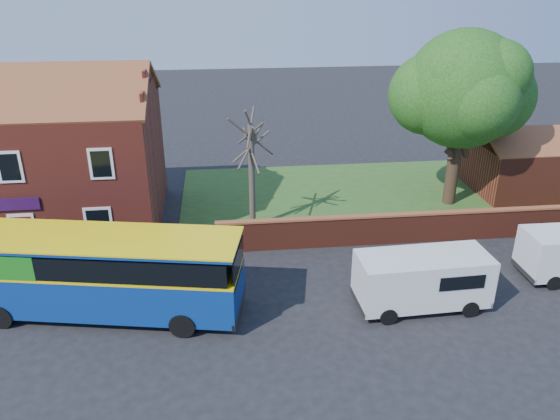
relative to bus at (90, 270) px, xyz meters
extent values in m
plane|color=black|center=(2.87, -2.44, -1.93)|extent=(120.00, 120.00, 0.00)
cube|color=gray|center=(-4.13, 3.31, -1.87)|extent=(18.00, 3.50, 0.12)
cube|color=slate|center=(-4.13, 1.56, -1.86)|extent=(18.00, 0.15, 0.14)
cube|color=#426B28|center=(15.87, 10.56, -1.91)|extent=(26.00, 12.00, 0.04)
cube|color=maroon|center=(-4.13, 9.06, 1.32)|extent=(12.00, 8.00, 6.50)
cube|color=brown|center=(-4.13, 7.06, 5.57)|extent=(12.30, 4.08, 2.16)
cube|color=brown|center=(-4.13, 11.06, 5.57)|extent=(12.30, 4.08, 2.16)
cube|color=black|center=(-4.13, 5.03, 2.67)|extent=(1.10, 0.06, 1.50)
cube|color=#4C0F19|center=(-4.13, 5.01, -0.83)|extent=(0.95, 0.04, 2.10)
cube|color=silver|center=(-4.13, 5.03, -0.78)|extent=(1.20, 0.06, 2.30)
cube|color=#2F0D3C|center=(-4.13, 5.00, 0.87)|extent=(2.00, 0.06, 0.60)
cube|color=maroon|center=(15.87, 4.56, -1.18)|extent=(22.00, 0.30, 1.50)
cube|color=brown|center=(15.87, 4.56, -0.38)|extent=(22.00, 0.38, 0.10)
cube|color=maroon|center=(24.87, 10.56, -0.43)|extent=(8.00, 5.00, 3.00)
cube|color=brown|center=(24.87, 9.31, 1.62)|extent=(8.20, 2.56, 1.24)
cube|color=brown|center=(24.87, 11.81, 1.62)|extent=(8.20, 2.56, 1.24)
cube|color=navy|center=(0.36, -0.07, -0.65)|extent=(11.46, 4.85, 1.77)
cube|color=yellow|center=(0.36, -0.07, 0.23)|extent=(11.48, 4.87, 0.10)
cube|color=black|center=(0.36, -0.07, 0.76)|extent=(11.02, 4.78, 0.88)
cube|color=#1D7B1B|center=(-3.25, 0.63, 0.76)|extent=(4.25, 3.49, 0.94)
cube|color=navy|center=(0.36, -0.07, 1.36)|extent=(11.46, 4.85, 0.14)
cube|color=yellow|center=(0.36, -0.07, 1.44)|extent=(11.50, 4.89, 0.06)
cylinder|color=black|center=(-3.39, -0.68, -1.43)|extent=(1.04, 0.47, 1.00)
cylinder|color=black|center=(-2.89, 1.90, -1.43)|extent=(1.04, 0.47, 1.00)
cylinder|color=black|center=(3.60, -2.03, -1.43)|extent=(1.04, 0.47, 1.00)
cylinder|color=black|center=(4.10, 0.54, -1.43)|extent=(1.04, 0.47, 1.00)
cube|color=silver|center=(13.18, -1.07, -0.60)|extent=(5.37, 2.33, 2.01)
cube|color=black|center=(15.56, -0.98, -0.29)|extent=(0.15, 1.80, 0.79)
cube|color=black|center=(15.79, -0.97, -1.50)|extent=(0.19, 2.12, 0.25)
cylinder|color=black|center=(11.53, -2.14, -1.58)|extent=(0.71, 0.25, 0.70)
cylinder|color=black|center=(11.45, -0.14, -1.58)|extent=(0.71, 0.25, 0.70)
cylinder|color=black|center=(14.92, -2.00, -1.58)|extent=(0.71, 0.25, 0.70)
cylinder|color=black|center=(14.83, -0.01, -1.58)|extent=(0.71, 0.25, 0.70)
cylinder|color=black|center=(19.37, -0.48, -1.59)|extent=(0.67, 0.22, 0.67)
cylinder|color=black|center=(19.39, 1.43, -1.59)|extent=(0.67, 0.22, 0.67)
cylinder|color=black|center=(18.60, 9.16, 0.14)|extent=(0.72, 0.72, 4.13)
sphere|color=#3C7825|center=(18.60, 9.16, 4.80)|extent=(6.46, 6.46, 6.46)
sphere|color=#3C7825|center=(20.48, 9.52, 4.26)|extent=(4.66, 4.66, 4.66)
sphere|color=#3C7825|center=(16.90, 9.70, 4.44)|extent=(4.48, 4.48, 4.48)
cylinder|color=#4C4238|center=(6.85, 7.10, 0.89)|extent=(0.32, 0.32, 5.64)
cylinder|color=#4C4238|center=(6.85, 7.10, 2.91)|extent=(0.33, 2.75, 2.22)
cylinder|color=#4C4238|center=(6.85, 7.10, 2.71)|extent=(1.44, 2.03, 2.03)
cylinder|color=#4C4238|center=(6.85, 7.10, 3.11)|extent=(2.31, 1.06, 2.25)
camera|label=1|loc=(5.37, -19.28, 10.87)|focal=35.00mm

